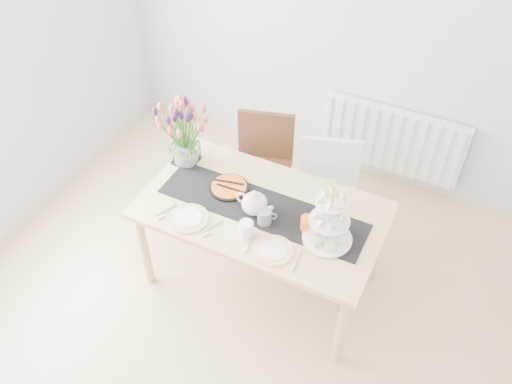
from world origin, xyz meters
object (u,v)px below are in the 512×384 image
at_px(dining_table, 262,216).
at_px(mug_orange, 307,224).
at_px(radiator, 391,140).
at_px(teapot, 254,204).
at_px(tart_tin, 229,188).
at_px(cream_jug, 322,202).
at_px(mug_white, 246,229).
at_px(chair_brown, 263,160).
at_px(chair_white, 327,189).
at_px(cake_stand, 329,226).
at_px(plate_left, 189,218).
at_px(tulip_vase, 182,125).
at_px(mug_grey, 264,217).
at_px(plate_right, 273,251).

relative_size(dining_table, mug_orange, 15.84).
xyz_separation_m(radiator, teapot, (-0.53, -1.52, 0.38)).
xyz_separation_m(radiator, tart_tin, (-0.78, -1.40, 0.32)).
relative_size(radiator, dining_table, 0.75).
height_order(dining_table, teapot, teapot).
bearing_deg(radiator, cream_jug, -96.88).
height_order(cream_jug, mug_white, mug_white).
bearing_deg(chair_brown, tart_tin, -102.81).
distance_m(chair_brown, teapot, 0.86).
xyz_separation_m(dining_table, chair_white, (0.25, 0.60, -0.15)).
bearing_deg(mug_orange, cream_jug, 33.97).
distance_m(chair_brown, cake_stand, 1.15).
distance_m(chair_white, mug_white, 0.93).
height_order(mug_white, plate_left, mug_white).
bearing_deg(tulip_vase, teapot, -19.89).
distance_m(cake_stand, mug_grey, 0.42).
distance_m(mug_grey, mug_orange, 0.27).
relative_size(mug_white, mug_orange, 1.06).
distance_m(chair_white, plate_left, 1.12).
xyz_separation_m(mug_white, plate_right, (0.21, -0.05, -0.05)).
relative_size(chair_brown, chair_white, 0.99).
bearing_deg(cream_jug, plate_right, -86.19).
distance_m(teapot, plate_left, 0.43).
relative_size(dining_table, tulip_vase, 2.69).
distance_m(cream_jug, tart_tin, 0.64).
bearing_deg(tulip_vase, plate_left, -57.02).
height_order(chair_white, mug_orange, chair_white).
bearing_deg(cream_jug, plate_left, -128.14).
height_order(chair_brown, plate_left, chair_brown).
distance_m(cake_stand, cream_jug, 0.30).
relative_size(cream_jug, plate_right, 0.36).
distance_m(chair_brown, tulip_vase, 0.84).
relative_size(mug_white, plate_right, 0.44).
bearing_deg(plate_right, tulip_vase, 152.26).
relative_size(radiator, teapot, 4.46).
height_order(mug_grey, plate_right, mug_grey).
bearing_deg(teapot, cream_jug, 38.97).
xyz_separation_m(mug_grey, mug_orange, (0.26, 0.07, -0.00)).
bearing_deg(dining_table, radiator, 71.21).
height_order(dining_table, chair_brown, chair_brown).
height_order(chair_white, cake_stand, cake_stand).
height_order(tulip_vase, plate_left, tulip_vase).
height_order(tulip_vase, plate_right, tulip_vase).
relative_size(radiator, chair_white, 1.34).
xyz_separation_m(cake_stand, plate_right, (-0.26, -0.23, -0.12)).
bearing_deg(mug_orange, mug_white, 160.45).
bearing_deg(chair_white, cake_stand, -88.82).
height_order(tulip_vase, cream_jug, tulip_vase).
height_order(cake_stand, tart_tin, cake_stand).
relative_size(teapot, mug_grey, 2.49).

